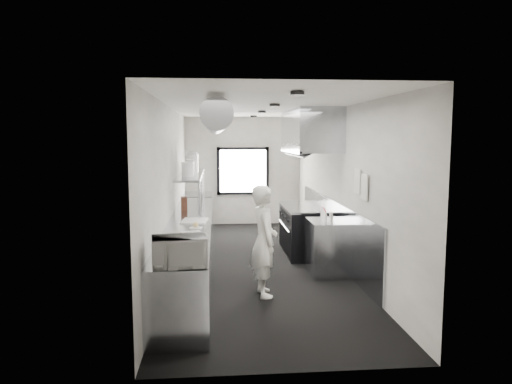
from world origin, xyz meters
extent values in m
cube|color=black|center=(0.00, 0.00, 0.00)|extent=(3.00, 8.00, 0.01)
cube|color=white|center=(0.00, 0.00, 2.80)|extent=(3.00, 8.00, 0.01)
cube|color=beige|center=(0.00, 4.00, 1.40)|extent=(3.00, 0.02, 2.80)
cube|color=beige|center=(0.00, -4.00, 1.40)|extent=(3.00, 0.02, 2.80)
cube|color=beige|center=(-1.50, 0.00, 1.40)|extent=(0.02, 8.00, 2.80)
cube|color=beige|center=(1.50, 0.00, 1.40)|extent=(0.02, 8.00, 2.80)
cube|color=#9CA2AB|center=(1.48, 0.30, 0.55)|extent=(0.03, 5.50, 1.10)
cylinder|color=gray|center=(-0.70, 0.40, 2.55)|extent=(0.40, 6.40, 0.40)
cube|color=white|center=(0.00, 3.96, 1.40)|extent=(1.20, 0.03, 1.10)
cube|color=black|center=(0.00, 3.98, 1.98)|extent=(1.36, 0.03, 0.08)
cube|color=black|center=(0.00, 3.98, 0.82)|extent=(1.36, 0.03, 0.08)
cube|color=black|center=(-0.64, 3.98, 1.40)|extent=(0.08, 0.03, 1.25)
cube|color=black|center=(0.64, 3.98, 1.40)|extent=(0.08, 0.03, 1.25)
cube|color=#9CA2AB|center=(1.10, 0.70, 2.40)|extent=(0.80, 2.20, 0.80)
cube|color=#9CA2AB|center=(0.72, 0.70, 2.01)|extent=(0.05, 2.20, 0.05)
cube|color=black|center=(1.02, 0.70, 2.06)|extent=(0.50, 2.10, 0.28)
cube|color=#9CA2AB|center=(-1.15, -0.50, 0.45)|extent=(0.70, 6.00, 0.90)
cube|color=#9CA2AB|center=(-1.20, 1.00, 1.55)|extent=(0.45, 3.00, 0.04)
cylinder|color=#9CA2AB|center=(-1.00, -0.40, 1.22)|extent=(0.04, 0.04, 0.66)
cylinder|color=#9CA2AB|center=(-1.00, 1.00, 1.22)|extent=(0.04, 0.04, 0.66)
cylinder|color=#9CA2AB|center=(-1.00, 2.40, 1.22)|extent=(0.04, 0.04, 0.66)
cube|color=black|center=(1.05, 0.70, 0.45)|extent=(0.85, 1.60, 0.90)
cube|color=#9CA2AB|center=(1.05, 0.70, 0.92)|extent=(0.85, 1.60, 0.04)
cube|color=#9CA2AB|center=(0.64, 0.70, 0.45)|extent=(0.03, 1.55, 0.80)
cylinder|color=#9CA2AB|center=(0.61, 0.70, 0.55)|extent=(0.03, 1.30, 0.03)
cube|color=#9CA2AB|center=(1.15, -0.70, 0.45)|extent=(0.65, 0.80, 0.90)
cube|color=#9CA2AB|center=(-1.15, 3.20, 0.45)|extent=(0.70, 1.20, 0.90)
cube|color=silver|center=(1.47, -1.20, 1.60)|extent=(0.02, 0.28, 0.38)
cube|color=silver|center=(1.47, -1.55, 1.55)|extent=(0.02, 0.28, 0.38)
imported|color=white|center=(-0.03, -1.70, 0.80)|extent=(0.45, 0.62, 1.60)
imported|color=silver|center=(-1.12, -3.30, 1.06)|extent=(0.59, 0.48, 0.32)
cylinder|color=beige|center=(-1.33, -2.47, 0.95)|extent=(0.15, 0.15, 0.11)
cylinder|color=beige|center=(-1.27, -2.27, 0.95)|extent=(0.18, 0.18, 0.11)
cube|color=silver|center=(-1.04, -1.59, 0.90)|extent=(0.40, 0.44, 0.01)
cylinder|color=white|center=(-1.03, -1.19, 0.91)|extent=(0.23, 0.23, 0.02)
sphere|color=#E4C377|center=(-1.03, -1.19, 0.96)|extent=(0.08, 0.08, 0.08)
cube|color=silver|center=(-1.08, -0.57, 0.91)|extent=(0.46, 0.57, 0.02)
cube|color=#562D1E|center=(-1.32, 0.65, 1.02)|extent=(0.14, 0.24, 0.25)
cylinder|color=white|center=(-1.22, 0.29, 1.70)|extent=(0.24, 0.24, 0.27)
cylinder|color=white|center=(-1.18, 0.70, 1.72)|extent=(0.25, 0.25, 0.29)
cylinder|color=white|center=(-1.19, 1.08, 1.76)|extent=(0.31, 0.31, 0.38)
cylinder|color=white|center=(-1.23, 1.71, 1.77)|extent=(0.33, 0.33, 0.40)
cylinder|color=silver|center=(1.11, -1.02, 0.99)|extent=(0.07, 0.07, 0.18)
cylinder|color=silver|center=(1.07, -0.81, 0.98)|extent=(0.07, 0.07, 0.16)
cylinder|color=silver|center=(1.06, -0.74, 0.99)|extent=(0.08, 0.08, 0.18)
cylinder|color=silver|center=(1.11, -0.54, 0.99)|extent=(0.06, 0.06, 0.18)
cylinder|color=silver|center=(1.11, -0.42, 0.99)|extent=(0.07, 0.07, 0.18)
camera|label=1|loc=(-0.72, -8.31, 2.28)|focal=33.13mm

